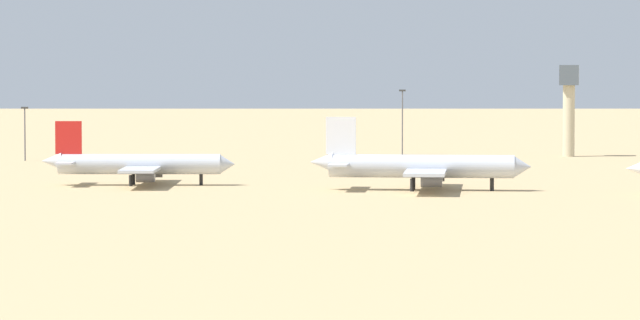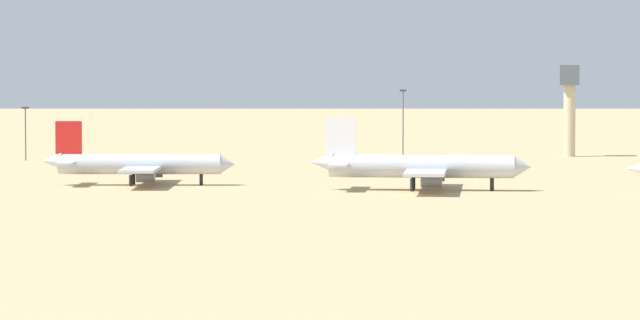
{
  "view_description": "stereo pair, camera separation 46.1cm",
  "coord_description": "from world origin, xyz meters",
  "views": [
    {
      "loc": [
        34.47,
        -325.19,
        24.24
      ],
      "look_at": [
        -18.93,
        9.45,
        6.0
      ],
      "focal_mm": 97.73,
      "sensor_mm": 36.0,
      "label": 1
    },
    {
      "loc": [
        34.93,
        -325.12,
        24.24
      ],
      "look_at": [
        -18.93,
        9.45,
        6.0
      ],
      "focal_mm": 97.73,
      "sensor_mm": 36.0,
      "label": 2
    }
  ],
  "objects": [
    {
      "name": "ground",
      "position": [
        0.0,
        0.0,
        0.0
      ],
      "size": [
        4000.0,
        4000.0,
        0.0
      ],
      "primitive_type": "plane",
      "color": "tan"
    },
    {
      "name": "ridge_west",
      "position": [
        -26.02,
        1012.09,
        45.02
      ],
      "size": [
        362.2,
        349.33,
        90.04
      ],
      "primitive_type": "pyramid",
      "rotation": [
        0.0,
        0.0,
        -0.04
      ],
      "color": "gray",
      "rests_on": "ground"
    },
    {
      "name": "parked_jet_red_3",
      "position": [
        -58.09,
        18.59,
        4.3
      ],
      "size": [
        39.68,
        33.74,
        13.12
      ],
      "rotation": [
        0.0,
        0.0,
        0.15
      ],
      "color": "silver",
      "rests_on": "ground"
    },
    {
      "name": "parked_jet_white_4",
      "position": [
        0.16,
        13.12,
        4.7
      ],
      "size": [
        43.45,
        36.56,
        14.35
      ],
      "rotation": [
        0.0,
        0.0,
        0.06
      ],
      "color": "silver",
      "rests_on": "ground"
    },
    {
      "name": "control_tower",
      "position": [
        26.9,
        147.33,
        14.87
      ],
      "size": [
        5.2,
        5.2,
        24.64
      ],
      "color": "#C6B793",
      "rests_on": "ground"
    },
    {
      "name": "light_pole_west",
      "position": [
        -110.99,
        104.23,
        8.12
      ],
      "size": [
        1.8,
        0.5,
        13.88
      ],
      "color": "#59595E",
      "rests_on": "ground"
    },
    {
      "name": "light_pole_mid",
      "position": [
        -18.52,
        150.78,
        10.19
      ],
      "size": [
        1.8,
        0.5,
        17.9
      ],
      "color": "#59595E",
      "rests_on": "ground"
    }
  ]
}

